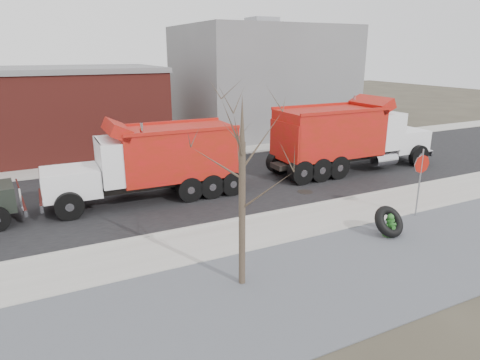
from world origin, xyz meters
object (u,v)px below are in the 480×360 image
stop_sign (421,171)px  dump_truck_red_b (153,159)px  truck_tire (389,222)px  dump_truck_red_a (348,135)px  fire_hydrant (390,226)px

stop_sign → dump_truck_red_b: size_ratio=0.32×
truck_tire → stop_sign: stop_sign is taller
truck_tire → dump_truck_red_a: (4.33, 7.35, 1.43)m
fire_hydrant → truck_tire: bearing=81.1°
truck_tire → dump_truck_red_b: dump_truck_red_b is taller
dump_truck_red_b → truck_tire: bearing=131.2°
truck_tire → dump_truck_red_b: (-6.17, 7.45, 1.26)m
fire_hydrant → stop_sign: bearing=31.0°
stop_sign → dump_truck_red_a: 6.81m
stop_sign → fire_hydrant: bearing=-133.6°
dump_truck_red_b → dump_truck_red_a: bearing=-179.0°
stop_sign → dump_truck_red_a: bearing=97.4°
stop_sign → truck_tire: bearing=-135.2°
truck_tire → dump_truck_red_a: size_ratio=0.13×
fire_hydrant → dump_truck_red_b: (-6.15, 7.54, 1.39)m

